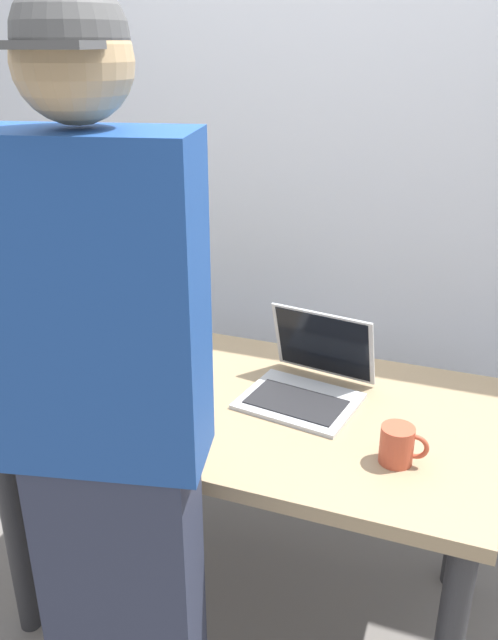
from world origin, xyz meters
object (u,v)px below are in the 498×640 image
Objects in this scene: person_figure at (112,451)px; coffee_mug at (398,445)px; beer_bottle_amber at (87,329)px; beer_bottle_brown at (129,330)px; beer_bottle_green at (137,317)px; laptop at (308,379)px.

coffee_mug is at bearing 37.38° from person_figure.
beer_bottle_amber is 2.54× the size of coffee_mug.
beer_bottle_brown is (0.13, 0.03, 0.01)m from beer_bottle_amber.
coffee_mug is (0.54, 0.41, -0.12)m from person_figure.
beer_bottle_green is 0.84m from person_figure.
beer_bottle_brown is (0.04, -0.12, 0.01)m from beer_bottle_green.
beer_bottle_brown is at bearing 165.60° from coffee_mug.
beer_bottle_brown is 2.81× the size of coffee_mug.
beer_bottle_green is 0.94× the size of beer_bottle_brown.
beer_bottle_amber is 0.90× the size of beer_bottle_brown.
laptop is 0.20× the size of person_figure.
beer_bottle_amber reaches higher than coffee_mug.
beer_bottle_green is at bearing 116.24° from person_figure.
beer_bottle_green is 0.12m from beer_bottle_brown.
beer_bottle_brown reaches higher than beer_bottle_green.
beer_bottle_brown reaches higher than laptop.
laptop is 1.22× the size of beer_bottle_amber.
person_figure reaches higher than beer_bottle_amber.
laptop is at bearing 69.71° from person_figure.
person_figure is 0.69m from coffee_mug.
laptop is at bearing 4.33° from beer_bottle_amber.
beer_bottle_brown is 0.90m from coffee_mug.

